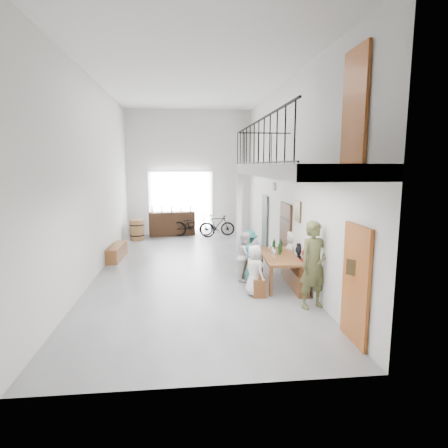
{
  "coord_description": "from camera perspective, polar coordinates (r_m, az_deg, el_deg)",
  "views": [
    {
      "loc": [
        -0.24,
        -10.88,
        3.11
      ],
      "look_at": [
        0.86,
        -0.5,
        1.45
      ],
      "focal_mm": 30.0,
      "sensor_mm": 36.0,
      "label": 1
    }
  ],
  "objects": [
    {
      "name": "serving_counter",
      "position": [
        16.74,
        -7.94,
        0.05
      ],
      "size": [
        2.06,
        0.84,
        1.05
      ],
      "primitive_type": "cube",
      "rotation": [
        0.0,
        0.0,
        0.15
      ],
      "color": "#3B2415",
      "rests_on": "ground"
    },
    {
      "name": "guest_right_c",
      "position": [
        10.78,
        10.34,
        -4.39
      ],
      "size": [
        0.58,
        0.72,
        1.28
      ],
      "primitive_type": "imported",
      "rotation": [
        0.0,
        0.0,
        -1.89
      ],
      "color": "silver",
      "rests_on": "ground"
    },
    {
      "name": "bench_inner",
      "position": [
        9.82,
        4.66,
        -8.13
      ],
      "size": [
        0.39,
        1.93,
        0.44
      ],
      "primitive_type": "cube",
      "rotation": [
        0.0,
        0.0,
        -0.05
      ],
      "color": "brown",
      "rests_on": "ground"
    },
    {
      "name": "bench_wall",
      "position": [
        10.0,
        10.61,
        -7.83
      ],
      "size": [
        0.37,
        2.07,
        0.47
      ],
      "primitive_type": "cube",
      "rotation": [
        0.0,
        0.0,
        -0.05
      ],
      "color": "brown",
      "rests_on": "ground"
    },
    {
      "name": "gateway_portal",
      "position": [
        16.91,
        -6.59,
        3.15
      ],
      "size": [
        2.8,
        0.08,
        2.8
      ],
      "primitive_type": "cube",
      "color": "white",
      "rests_on": "ground"
    },
    {
      "name": "tableware",
      "position": [
        10.14,
        7.98,
        -3.46
      ],
      "size": [
        0.47,
        1.08,
        0.35
      ],
      "color": "black",
      "rests_on": "tasting_table"
    },
    {
      "name": "right_wall_decor",
      "position": [
        9.58,
        11.87,
        0.61
      ],
      "size": [
        0.07,
        8.28,
        5.07
      ],
      "color": "#9C4D1E",
      "rests_on": "ground"
    },
    {
      "name": "guest_left_b",
      "position": [
        9.6,
        4.02,
        -6.4
      ],
      "size": [
        0.37,
        0.47,
        1.12
      ],
      "primitive_type": "imported",
      "rotation": [
        0.0,
        0.0,
        1.29
      ],
      "color": "#237477",
      "rests_on": "ground"
    },
    {
      "name": "floor",
      "position": [
        11.32,
        -4.66,
        -6.96
      ],
      "size": [
        12.0,
        12.0,
        0.0
      ],
      "primitive_type": "plane",
      "color": "slate",
      "rests_on": "ground"
    },
    {
      "name": "side_bench",
      "position": [
        12.98,
        -15.98,
        -4.14
      ],
      "size": [
        0.45,
        1.67,
        0.47
      ],
      "primitive_type": "cube",
      "rotation": [
        0.0,
        0.0,
        -0.05
      ],
      "color": "brown",
      "rests_on": "ground"
    },
    {
      "name": "guest_left_d",
      "position": [
        10.53,
        3.79,
        -4.46
      ],
      "size": [
        0.54,
        0.88,
        1.32
      ],
      "primitive_type": "imported",
      "rotation": [
        0.0,
        0.0,
        1.51
      ],
      "color": "#237477",
      "rests_on": "ground"
    },
    {
      "name": "oak_barrel",
      "position": [
        15.95,
        -13.13,
        -0.88
      ],
      "size": [
        0.59,
        0.59,
        0.87
      ],
      "color": "#91633F",
      "rests_on": "ground"
    },
    {
      "name": "room_walls",
      "position": [
        10.89,
        -4.9,
        11.32
      ],
      "size": [
        12.0,
        12.0,
        12.0
      ],
      "color": "silver",
      "rests_on": "ground"
    },
    {
      "name": "balcony",
      "position": [
        8.07,
        9.99,
        7.84
      ],
      "size": [
        1.52,
        5.62,
        4.0
      ],
      "color": "silver",
      "rests_on": "ground"
    },
    {
      "name": "bicycle_near",
      "position": [
        16.31,
        -4.73,
        -0.19
      ],
      "size": [
        2.05,
        1.22,
        1.02
      ],
      "primitive_type": "imported",
      "rotation": [
        0.0,
        0.0,
        1.27
      ],
      "color": "black",
      "rests_on": "ground"
    },
    {
      "name": "host_standing",
      "position": [
        8.38,
        13.54,
        -6.07
      ],
      "size": [
        0.81,
        0.65,
        1.93
      ],
      "primitive_type": "imported",
      "rotation": [
        0.0,
        0.0,
        0.31
      ],
      "color": "brown",
      "rests_on": "ground"
    },
    {
      "name": "potted_plant",
      "position": [
        12.19,
        6.89,
        -4.88
      ],
      "size": [
        0.42,
        0.38,
        0.4
      ],
      "primitive_type": "imported",
      "rotation": [
        0.0,
        0.0,
        -0.23
      ],
      "color": "#1C4819",
      "rests_on": "ground"
    },
    {
      "name": "counter_bottles",
      "position": [
        16.65,
        -7.99,
        2.32
      ],
      "size": [
        1.74,
        0.32,
        0.28
      ],
      "color": "black",
      "rests_on": "serving_counter"
    },
    {
      "name": "tasting_table",
      "position": [
        9.87,
        8.46,
        -5.17
      ],
      "size": [
        0.99,
        2.11,
        0.79
      ],
      "rotation": [
        0.0,
        0.0,
        -0.08
      ],
      "color": "brown",
      "rests_on": "ground"
    },
    {
      "name": "guest_left_c",
      "position": [
        10.18,
        3.43,
        -4.89
      ],
      "size": [
        0.71,
        0.79,
        1.33
      ],
      "primitive_type": "imported",
      "rotation": [
        0.0,
        0.0,
        1.18
      ],
      "color": "silver",
      "rests_on": "ground"
    },
    {
      "name": "guest_left_a",
      "position": [
        9.01,
        4.66,
        -7.07
      ],
      "size": [
        0.61,
        0.71,
        1.24
      ],
      "primitive_type": "imported",
      "rotation": [
        0.0,
        0.0,
        2.0
      ],
      "color": "silver",
      "rests_on": "ground"
    },
    {
      "name": "guest_right_a",
      "position": [
        9.64,
        12.16,
        -6.79
      ],
      "size": [
        0.43,
        0.66,
        1.04
      ],
      "primitive_type": "imported",
      "rotation": [
        0.0,
        0.0,
        -1.25
      ],
      "color": "red",
      "rests_on": "ground"
    },
    {
      "name": "bicycle_far",
      "position": [
        16.49,
        -1.11,
        -0.18
      ],
      "size": [
        1.59,
        0.51,
        0.95
      ],
      "primitive_type": "imported",
      "rotation": [
        0.0,
        0.0,
        1.53
      ],
      "color": "black",
      "rests_on": "ground"
    },
    {
      "name": "guest_right_b",
      "position": [
        10.11,
        11.6,
        -5.82
      ],
      "size": [
        0.4,
        1.05,
        1.11
      ],
      "primitive_type": "imported",
      "rotation": [
        0.0,
        0.0,
        -1.64
      ],
      "color": "black",
      "rests_on": "ground"
    }
  ]
}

